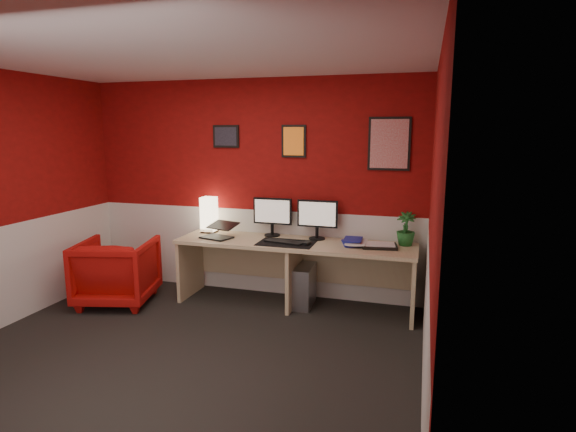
% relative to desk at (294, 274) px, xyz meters
% --- Properties ---
extents(ground, '(4.00, 3.50, 0.01)m').
position_rel_desk_xyz_m(ground, '(-0.61, -1.41, -0.36)').
color(ground, black).
rests_on(ground, ground).
extents(ceiling, '(4.00, 3.50, 0.01)m').
position_rel_desk_xyz_m(ceiling, '(-0.61, -1.41, 2.13)').
color(ceiling, white).
rests_on(ceiling, ground).
extents(wall_back, '(4.00, 0.01, 2.50)m').
position_rel_desk_xyz_m(wall_back, '(-0.61, 0.34, 0.89)').
color(wall_back, maroon).
rests_on(wall_back, ground).
extents(wall_right, '(0.01, 3.50, 2.50)m').
position_rel_desk_xyz_m(wall_right, '(1.39, -1.41, 0.89)').
color(wall_right, maroon).
rests_on(wall_right, ground).
extents(wainscot_back, '(4.00, 0.01, 1.00)m').
position_rel_desk_xyz_m(wainscot_back, '(-0.61, 0.34, 0.14)').
color(wainscot_back, silver).
rests_on(wainscot_back, ground).
extents(wainscot_front, '(4.00, 0.01, 1.00)m').
position_rel_desk_xyz_m(wainscot_front, '(-0.61, -3.15, 0.14)').
color(wainscot_front, silver).
rests_on(wainscot_front, ground).
extents(wainscot_right, '(0.01, 3.50, 1.00)m').
position_rel_desk_xyz_m(wainscot_right, '(1.38, -1.41, 0.14)').
color(wainscot_right, silver).
rests_on(wainscot_right, ground).
extents(desk, '(2.60, 0.65, 0.73)m').
position_rel_desk_xyz_m(desk, '(0.00, 0.00, 0.00)').
color(desk, tan).
rests_on(desk, ground).
extents(shoji_lamp, '(0.16, 0.16, 0.40)m').
position_rel_desk_xyz_m(shoji_lamp, '(-1.10, 0.18, 0.56)').
color(shoji_lamp, '#FFE5B2').
rests_on(shoji_lamp, desk).
extents(laptop, '(0.38, 0.31, 0.22)m').
position_rel_desk_xyz_m(laptop, '(-0.88, -0.08, 0.47)').
color(laptop, black).
rests_on(laptop, desk).
extents(monitor_left, '(0.45, 0.06, 0.58)m').
position_rel_desk_xyz_m(monitor_left, '(-0.32, 0.21, 0.66)').
color(monitor_left, black).
rests_on(monitor_left, desk).
extents(monitor_right, '(0.45, 0.06, 0.58)m').
position_rel_desk_xyz_m(monitor_right, '(0.20, 0.19, 0.66)').
color(monitor_right, black).
rests_on(monitor_right, desk).
extents(desk_mat, '(0.60, 0.38, 0.01)m').
position_rel_desk_xyz_m(desk_mat, '(-0.07, -0.09, 0.37)').
color(desk_mat, black).
rests_on(desk_mat, desk).
extents(keyboard, '(0.44, 0.22, 0.02)m').
position_rel_desk_xyz_m(keyboard, '(-0.09, -0.08, 0.38)').
color(keyboard, black).
rests_on(keyboard, desk_mat).
extents(mouse, '(0.08, 0.11, 0.03)m').
position_rel_desk_xyz_m(mouse, '(0.17, -0.11, 0.39)').
color(mouse, black).
rests_on(mouse, desk_mat).
extents(book_bottom, '(0.28, 0.32, 0.03)m').
position_rel_desk_xyz_m(book_bottom, '(0.52, 0.02, 0.38)').
color(book_bottom, navy).
rests_on(book_bottom, desk).
extents(book_middle, '(0.21, 0.29, 0.02)m').
position_rel_desk_xyz_m(book_middle, '(0.57, 0.01, 0.40)').
color(book_middle, silver).
rests_on(book_middle, book_bottom).
extents(book_top, '(0.20, 0.26, 0.02)m').
position_rel_desk_xyz_m(book_top, '(0.54, 0.02, 0.43)').
color(book_top, navy).
rests_on(book_top, book_middle).
extents(zen_tray, '(0.38, 0.30, 0.03)m').
position_rel_desk_xyz_m(zen_tray, '(0.91, 0.01, 0.38)').
color(zen_tray, black).
rests_on(zen_tray, desk).
extents(potted_plant, '(0.22, 0.22, 0.35)m').
position_rel_desk_xyz_m(potted_plant, '(1.16, 0.19, 0.54)').
color(potted_plant, '#19591E').
rests_on(potted_plant, desk).
extents(pc_tower, '(0.22, 0.46, 0.45)m').
position_rel_desk_xyz_m(pc_tower, '(0.09, 0.05, -0.14)').
color(pc_tower, '#99999E').
rests_on(pc_tower, ground).
extents(armchair, '(0.95, 0.97, 0.73)m').
position_rel_desk_xyz_m(armchair, '(-1.94, -0.46, -0.00)').
color(armchair, red).
rests_on(armchair, ground).
extents(art_left, '(0.32, 0.02, 0.26)m').
position_rel_desk_xyz_m(art_left, '(-0.92, 0.33, 1.49)').
color(art_left, black).
rests_on(art_left, wall_back).
extents(art_center, '(0.28, 0.02, 0.36)m').
position_rel_desk_xyz_m(art_center, '(-0.10, 0.33, 1.44)').
color(art_center, orange).
rests_on(art_center, wall_back).
extents(art_right, '(0.44, 0.02, 0.56)m').
position_rel_desk_xyz_m(art_right, '(0.94, 0.33, 1.42)').
color(art_right, red).
rests_on(art_right, wall_back).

